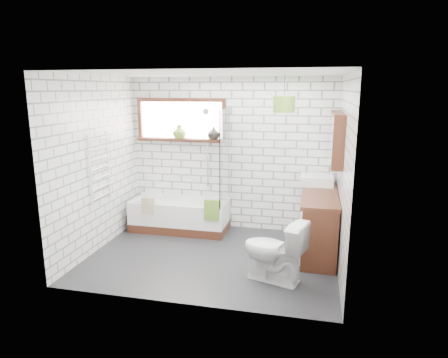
% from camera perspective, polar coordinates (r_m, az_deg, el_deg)
% --- Properties ---
extents(floor, '(3.40, 2.60, 0.01)m').
position_cam_1_polar(floor, '(5.74, -1.70, -11.03)').
color(floor, black).
rests_on(floor, ground).
extents(ceiling, '(3.40, 2.60, 0.01)m').
position_cam_1_polar(ceiling, '(5.25, -1.89, 14.88)').
color(ceiling, white).
rests_on(ceiling, ground).
extents(wall_back, '(3.40, 0.01, 2.50)m').
position_cam_1_polar(wall_back, '(6.60, 1.07, 3.54)').
color(wall_back, white).
rests_on(wall_back, ground).
extents(wall_front, '(3.40, 0.01, 2.50)m').
position_cam_1_polar(wall_front, '(4.14, -6.35, -2.19)').
color(wall_front, white).
rests_on(wall_front, ground).
extents(wall_left, '(0.01, 2.60, 2.50)m').
position_cam_1_polar(wall_left, '(6.01, -17.73, 2.00)').
color(wall_left, white).
rests_on(wall_left, ground).
extents(wall_right, '(0.01, 2.60, 2.50)m').
position_cam_1_polar(wall_right, '(5.20, 16.71, 0.45)').
color(wall_right, white).
rests_on(wall_right, ground).
extents(window, '(1.52, 0.16, 0.68)m').
position_cam_1_polar(window, '(6.72, -6.18, 8.36)').
color(window, '#35180E').
rests_on(window, wall_back).
extents(towel_radiator, '(0.06, 0.52, 1.00)m').
position_cam_1_polar(towel_radiator, '(6.00, -17.33, 1.52)').
color(towel_radiator, white).
rests_on(towel_radiator, wall_left).
extents(mirror_cabinet, '(0.16, 1.20, 0.70)m').
position_cam_1_polar(mirror_cabinet, '(5.72, 15.75, 5.67)').
color(mirror_cabinet, '#35180E').
rests_on(mirror_cabinet, wall_right).
extents(shower_riser, '(0.02, 0.02, 1.30)m').
position_cam_1_polar(shower_riser, '(6.64, -2.40, 4.46)').
color(shower_riser, silver).
rests_on(shower_riser, wall_back).
extents(bathtub, '(1.58, 0.70, 0.51)m').
position_cam_1_polar(bathtub, '(6.72, -6.29, -5.11)').
color(bathtub, white).
rests_on(bathtub, floor).
extents(shower_screen, '(0.02, 0.72, 1.50)m').
position_cam_1_polar(shower_screen, '(6.27, 0.16, 3.14)').
color(shower_screen, white).
rests_on(shower_screen, bathtub).
extents(towel_green, '(0.23, 0.06, 0.32)m').
position_cam_1_polar(towel_green, '(6.15, -1.75, -4.44)').
color(towel_green, '#598327').
rests_on(towel_green, bathtub).
extents(towel_beige, '(0.20, 0.05, 0.27)m').
position_cam_1_polar(towel_beige, '(6.49, -10.82, -3.75)').
color(towel_beige, tan).
rests_on(towel_beige, bathtub).
extents(vanity, '(0.49, 1.53, 0.88)m').
position_cam_1_polar(vanity, '(5.91, 13.45, -6.07)').
color(vanity, '#35180E').
rests_on(vanity, floor).
extents(basin, '(0.49, 0.42, 0.14)m').
position_cam_1_polar(basin, '(6.25, 13.12, -0.16)').
color(basin, white).
rests_on(basin, vanity).
extents(tap, '(0.03, 0.03, 0.15)m').
position_cam_1_polar(tap, '(6.25, 14.61, 0.26)').
color(tap, silver).
rests_on(tap, vanity).
extents(toilet, '(0.65, 0.87, 0.79)m').
position_cam_1_polar(toilet, '(4.97, 7.07, -10.07)').
color(toilet, white).
rests_on(toilet, floor).
extents(vase_olive, '(0.24, 0.24, 0.23)m').
position_cam_1_polar(vase_olive, '(6.72, -6.40, 6.59)').
color(vase_olive, olive).
rests_on(vase_olive, window).
extents(vase_dark, '(0.22, 0.22, 0.21)m').
position_cam_1_polar(vase_dark, '(6.55, -1.48, 6.43)').
color(vase_dark, black).
rests_on(vase_dark, window).
extents(bottle, '(0.08, 0.08, 0.22)m').
position_cam_1_polar(bottle, '(6.72, -6.38, 6.56)').
color(bottle, olive).
rests_on(bottle, window).
extents(pendant, '(0.30, 0.30, 0.22)m').
position_cam_1_polar(pendant, '(5.74, 8.57, 10.53)').
color(pendant, '#598327').
rests_on(pendant, ceiling).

